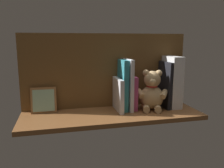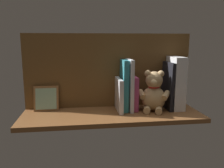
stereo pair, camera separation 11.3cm
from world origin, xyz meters
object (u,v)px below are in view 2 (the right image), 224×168
at_px(teddy_bear, 154,93).
at_px(picture_frame_leaning, 46,99).
at_px(book_0, 168,86).
at_px(dictionary_thick_white, 176,83).

bearing_deg(teddy_bear, picture_frame_leaning, 11.51).
bearing_deg(book_0, dictionary_thick_white, 179.88).
bearing_deg(book_0, picture_frame_leaning, -4.36).
relative_size(dictionary_thick_white, picture_frame_leaning, 2.13).
xyz_separation_m(dictionary_thick_white, picture_frame_leaning, (0.68, -0.05, -0.07)).
height_order(teddy_bear, picture_frame_leaning, teddy_bear).
xyz_separation_m(teddy_bear, picture_frame_leaning, (0.55, -0.08, -0.03)).
bearing_deg(teddy_bear, dictionary_thick_white, -148.07).
height_order(dictionary_thick_white, picture_frame_leaning, dictionary_thick_white).
relative_size(book_0, teddy_bear, 1.18).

